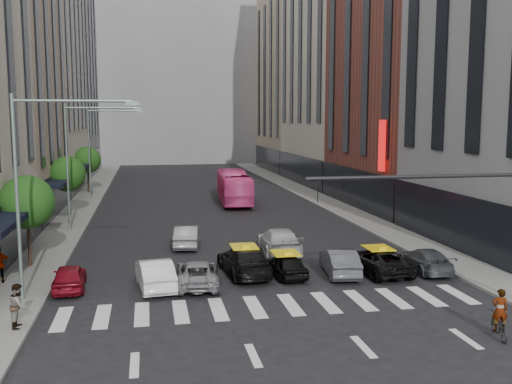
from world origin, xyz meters
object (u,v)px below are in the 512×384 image
streetlamp_near (39,169)px  pedestrian_near (18,305)px  taxi_left (244,261)px  streetlamp_far (99,141)px  taxi_center (285,265)px  car_red (69,277)px  streetlamp_mid (81,150)px  bus (234,187)px  car_white_front (155,274)px  motorcycle (499,325)px

streetlamp_near → pedestrian_near: bearing=-95.7°
taxi_left → streetlamp_far: bearing=-77.0°
taxi_left → pedestrian_near: size_ratio=2.99×
streetlamp_far → taxi_center: (11.46, -30.13, -5.29)m
pedestrian_near → car_red: bearing=-15.0°
streetlamp_mid → bus: streetlamp_mid is taller
car_white_front → pedestrian_near: pedestrian_near is taller
streetlamp_mid → pedestrian_near: bearing=-91.0°
streetlamp_mid → car_red: streetlamp_mid is taller
taxi_center → pedestrian_near: size_ratio=2.12×
streetlamp_mid → streetlamp_far: same height
streetlamp_near → pedestrian_near: size_ratio=5.27×
taxi_center → bus: bus is taller
car_red → car_white_front: car_white_front is taller
motorcycle → taxi_left: bearing=-36.1°
taxi_left → pedestrian_near: (-9.80, -6.21, 0.26)m
car_white_front → motorcycle: car_white_front is taller
taxi_left → taxi_center: (2.01, -0.80, -0.12)m
car_red → taxi_center: car_red is taller
streetlamp_far → motorcycle: 43.55m
streetlamp_far → bus: 14.05m
car_white_front → taxi_center: bearing=180.0°
streetlamp_near → streetlamp_mid: bearing=90.0°
car_white_front → bus: bus is taller
taxi_center → bus: size_ratio=0.33×
bus → taxi_left: bearing=86.0°
bus → streetlamp_near: bearing=69.0°
bus → pedestrian_near: (-13.13, -31.62, -0.54)m
motorcycle → pedestrian_near: (-17.68, 4.05, 0.55)m
taxi_center → car_white_front: bearing=-0.1°
streetlamp_mid → taxi_left: streetlamp_mid is taller
bus → taxi_center: bearing=90.6°
streetlamp_far → car_red: streetlamp_far is taller
streetlamp_far → taxi_left: 31.25m
streetlamp_mid → streetlamp_near: bearing=-90.0°
pedestrian_near → taxi_left: bearing=-59.6°
car_red → pedestrian_near: pedestrian_near is taller
motorcycle → streetlamp_far: bearing=-50.0°
streetlamp_far → pedestrian_near: bearing=-90.6°
streetlamp_far → bus: (12.77, -3.92, -4.36)m
streetlamp_near → streetlamp_far: same height
streetlamp_far → taxi_left: size_ratio=1.76×
car_white_front → taxi_center: 6.66m
taxi_center → motorcycle: size_ratio=2.07×
streetlamp_far → car_red: 30.86m
taxi_left → pedestrian_near: 11.60m
car_white_front → bus: (7.93, 26.97, 0.82)m
car_white_front → taxi_left: bearing=-167.9°
car_white_front → taxi_center: (6.61, 0.76, -0.10)m
streetlamp_far → taxi_center: 32.67m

